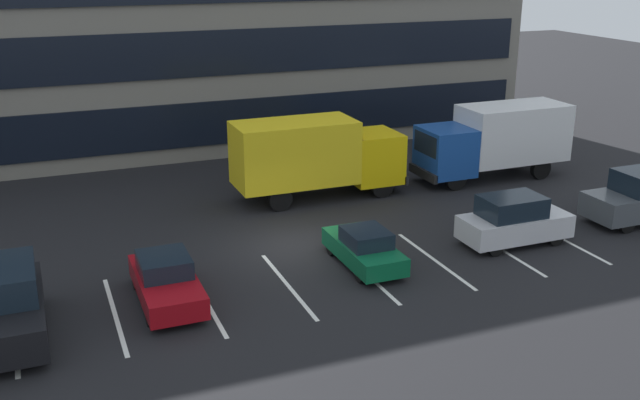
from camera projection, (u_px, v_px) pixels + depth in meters
ground_plane at (295, 246)px, 27.69m from camera, size 120.00×120.00×0.00m
office_building at (184, 13)px, 41.12m from camera, size 38.09×10.31×14.40m
lot_markings at (327, 278)px, 24.95m from camera, size 19.74×5.40×0.01m
box_truck_yellow_all at (315, 154)px, 32.44m from camera, size 7.68×2.54×3.56m
box_truck_blue at (496, 138)px, 35.37m from camera, size 7.58×2.51×3.51m
sedan_maroon at (166, 281)px, 23.11m from camera, size 1.76×4.21×1.51m
suv_black at (6, 305)px, 20.84m from camera, size 2.02×4.77×2.16m
sedan_forest at (364, 248)px, 25.79m from camera, size 1.62×3.87×1.39m
suv_silver at (514, 221)px, 27.65m from camera, size 4.19×1.78×1.89m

